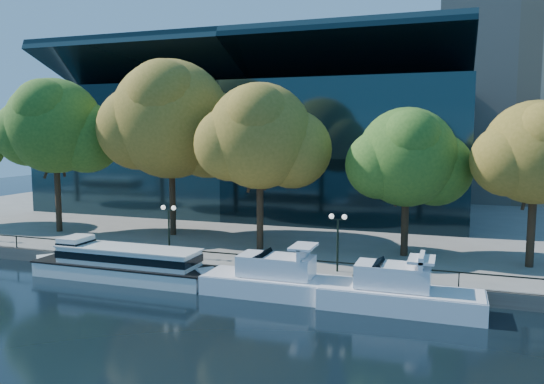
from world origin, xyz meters
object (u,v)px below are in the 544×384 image
at_px(tour_boat, 119,262).
at_px(tree_1, 56,128).
at_px(lamp_1, 169,219).
at_px(tree_2, 173,122).
at_px(lamp_2, 338,229).
at_px(cruiser_far, 393,291).
at_px(tree_4, 409,159).
at_px(tree_3, 262,138).
at_px(tree_5, 538,155).
at_px(cruiser_near, 277,279).

distance_m(tour_boat, tree_1, 18.78).
bearing_deg(lamp_1, tree_1, 159.33).
distance_m(tree_2, lamp_2, 20.35).
bearing_deg(tour_boat, cruiser_far, -1.45).
xyz_separation_m(tree_4, lamp_2, (-4.10, -6.35, -4.56)).
bearing_deg(tree_1, tree_2, 10.32).
bearing_deg(lamp_2, tree_2, 155.39).
distance_m(tree_1, lamp_1, 17.85).
xyz_separation_m(tree_1, lamp_1, (15.35, -5.79, -7.02)).
distance_m(tree_2, lamp_1, 11.61).
relative_size(tree_3, lamp_2, 3.38).
height_order(tree_1, tree_5, tree_1).
relative_size(cruiser_far, tree_3, 0.80).
bearing_deg(tree_3, cruiser_near, -63.80).
height_order(cruiser_near, lamp_2, lamp_2).
xyz_separation_m(tree_1, tree_2, (11.40, 2.08, 0.55)).
height_order(tree_1, lamp_1, tree_1).
distance_m(tour_boat, tree_3, 14.61).
xyz_separation_m(tree_3, lamp_2, (7.38, -4.89, -6.13)).
relative_size(cruiser_far, tree_2, 0.67).
distance_m(tree_3, tree_4, 11.68).
relative_size(tour_boat, tree_4, 1.30).
bearing_deg(cruiser_far, cruiser_near, 177.24).
xyz_separation_m(tour_boat, lamp_1, (2.24, 3.42, 2.77)).
distance_m(tree_3, lamp_2, 10.77).
bearing_deg(tree_3, cruiser_far, -37.19).
xyz_separation_m(cruiser_far, lamp_1, (-17.44, 3.91, 2.86)).
height_order(tree_5, lamp_2, tree_5).
relative_size(cruiser_near, tree_2, 0.74).
xyz_separation_m(tree_4, lamp_1, (-17.33, -6.35, -4.56)).
height_order(tree_2, lamp_2, tree_2).
bearing_deg(tree_1, tour_boat, -35.07).
distance_m(cruiser_far, lamp_2, 6.42).
relative_size(tree_1, tree_4, 1.28).
bearing_deg(tree_5, cruiser_far, -132.22).
xyz_separation_m(tree_5, lamp_1, (-26.16, -5.69, -5.07)).
height_order(tree_3, tree_4, tree_3).
xyz_separation_m(cruiser_far, tree_1, (-32.79, 9.70, 9.88)).
relative_size(cruiser_near, tree_4, 1.04).
relative_size(tree_5, lamp_1, 2.94).
bearing_deg(tree_5, tree_4, 175.75).
bearing_deg(lamp_2, tree_4, 57.13).
relative_size(tree_2, lamp_1, 4.03).
bearing_deg(tree_1, cruiser_near, -20.24).
xyz_separation_m(tree_4, tree_5, (8.83, -0.66, 0.50)).
relative_size(cruiser_far, lamp_2, 2.69).
bearing_deg(lamp_1, tour_boat, -123.20).
height_order(tour_boat, tree_3, tree_3).
bearing_deg(tree_2, cruiser_near, -39.31).
relative_size(tour_boat, tree_3, 1.10).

